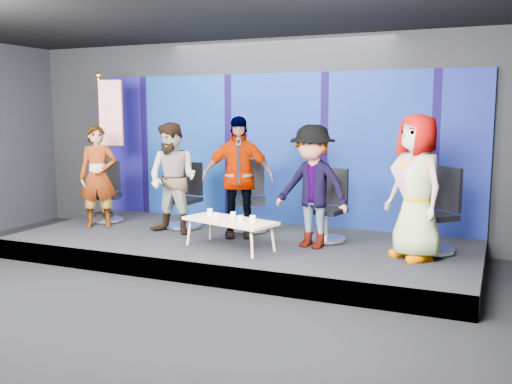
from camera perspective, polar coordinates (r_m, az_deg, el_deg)
ground at (r=6.80m, az=-10.67°, el=-11.38°), size 10.00×10.00×0.00m
room_walls at (r=6.43m, az=-11.24°, el=9.52°), size 10.02×8.02×3.51m
riser at (r=8.85m, az=-1.57°, el=-5.66°), size 7.00×3.00×0.30m
backdrop at (r=9.96m, az=1.93°, el=4.32°), size 7.00×0.08×2.60m
chair_a at (r=10.52m, az=-14.66°, el=-0.95°), size 0.82×0.82×1.06m
panelist_a at (r=9.97m, az=-15.52°, el=1.49°), size 0.75×0.67×1.72m
chair_b at (r=9.69m, az=-7.12°, el=-1.43°), size 0.66×0.66×1.10m
panelist_b at (r=9.15m, az=-8.32°, el=1.33°), size 0.91×0.73×1.78m
chair_c at (r=9.37m, az=-0.64°, el=-1.56°), size 0.86×0.86×1.16m
panelist_c at (r=8.83m, az=-1.84°, el=1.50°), size 1.19×0.85×1.88m
chair_d at (r=8.70m, az=7.21°, el=-2.54°), size 0.73×0.73×1.09m
panelist_d at (r=8.17m, az=5.64°, el=0.53°), size 1.25×0.87×1.77m
chair_e at (r=8.30m, az=17.44°, el=-3.15°), size 0.94×0.94×1.19m
panelist_e at (r=7.78m, az=15.71°, el=0.46°), size 1.10×1.09×1.92m
coffee_table at (r=8.15m, az=-2.64°, el=-2.98°), size 1.48×0.94×0.42m
mug_a at (r=8.48m, az=-4.64°, el=-2.00°), size 0.08×0.08×0.10m
mug_b at (r=8.15m, az=-4.05°, el=-2.42°), size 0.08×0.08×0.09m
mug_c at (r=8.23m, az=-2.31°, el=-2.31°), size 0.08×0.08×0.09m
mug_d at (r=7.94m, az=-1.56°, el=-2.69°), size 0.08×0.08×0.09m
mug_e at (r=7.88m, az=-0.33°, el=-2.72°), size 0.09×0.09×0.10m
flag_stand at (r=10.63m, az=-14.62°, el=4.83°), size 0.60×0.35×2.64m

